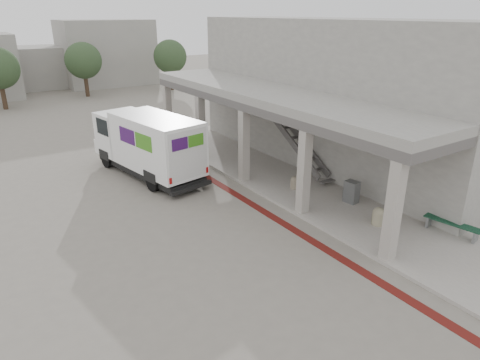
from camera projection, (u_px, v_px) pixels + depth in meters
ground at (266, 234)px, 15.08m from camera, size 120.00×120.00×0.00m
bike_lane_stripe at (256, 207)px, 17.14m from camera, size 0.35×40.00×0.01m
sidewalk at (346, 205)px, 17.12m from camera, size 4.40×28.00×0.12m
transit_building at (324, 97)px, 20.83m from camera, size 7.60×17.00×7.00m
distant_backdrop at (15, 63)px, 40.42m from camera, size 28.00×10.00×6.50m
tree_mid at (83, 61)px, 38.17m from camera, size 3.20×3.20×4.80m
tree_right at (170, 57)px, 41.52m from camera, size 3.20×3.20×4.80m
fedex_truck at (147, 143)px, 19.94m from camera, size 3.22×7.17×2.95m
bench at (452, 226)px, 14.71m from camera, size 0.74×1.92×0.44m
bollard_near at (378, 216)px, 15.36m from camera, size 0.44×0.44×0.66m
bollard_far at (295, 182)px, 18.52m from camera, size 0.37×0.37×0.56m
utility_cabinet at (351, 192)px, 17.12m from camera, size 0.47×0.59×0.90m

